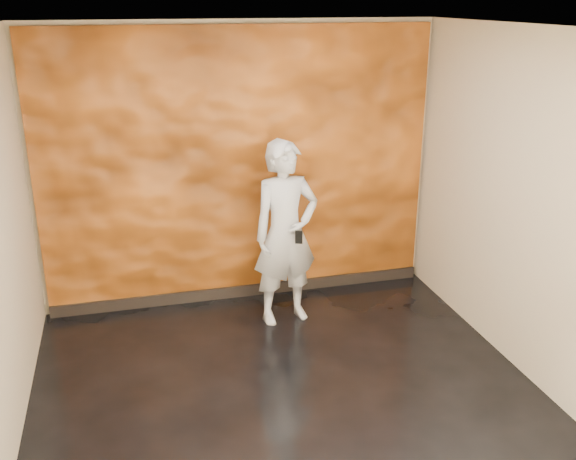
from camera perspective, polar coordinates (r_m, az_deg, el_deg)
The scene contains 5 objects.
room at distance 4.59m, azimuth 0.21°, elevation -0.28°, with size 4.02×4.02×2.81m.
feature_wall at distance 6.42m, azimuth -4.30°, elevation 5.45°, with size 3.90×0.06×2.75m, color orange.
baseboard at distance 6.84m, azimuth -3.95°, elevation -5.40°, with size 3.90×0.04×0.12m, color black.
man at distance 6.04m, azimuth -0.21°, elevation -0.29°, with size 0.65×0.43×1.78m, color #979BA6.
phone at distance 5.83m, azimuth 0.97°, elevation -0.64°, with size 0.07×0.01×0.13m, color black.
Camera 1 is at (-1.11, -4.16, 2.99)m, focal length 40.00 mm.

